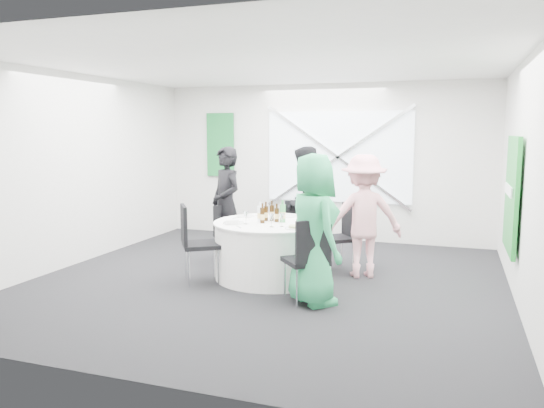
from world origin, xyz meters
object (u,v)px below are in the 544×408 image
(person_man_back_left, at_px, (226,204))
(person_man_back, at_px, (304,203))
(banquet_table, at_px, (272,250))
(chair_back_right, at_px, (342,232))
(clear_water_bottle, at_px, (260,214))
(chair_front_left, at_px, (194,237))
(chair_back, at_px, (295,225))
(person_woman_pink, at_px, (363,216))
(chair_front_right, at_px, (309,254))
(chair_back_left, at_px, (228,229))
(person_woman_green, at_px, (313,229))
(green_water_bottle, at_px, (283,214))

(person_man_back_left, xyz_separation_m, person_man_back, (1.11, 0.43, 0.00))
(banquet_table, distance_m, chair_back_right, 1.07)
(clear_water_bottle, bearing_deg, chair_front_left, -142.38)
(chair_back, xyz_separation_m, clear_water_bottle, (-0.11, -1.27, 0.35))
(person_man_back_left, bearing_deg, person_woman_pink, 29.13)
(person_man_back, bearing_deg, person_man_back_left, -62.76)
(chair_front_left, height_order, person_woman_pink, person_woman_pink)
(chair_front_right, distance_m, clear_water_bottle, 1.30)
(chair_back_right, height_order, person_man_back, person_man_back)
(chair_back_left, bearing_deg, chair_back, -20.10)
(person_man_back, bearing_deg, chair_back, -111.44)
(banquet_table, xyz_separation_m, chair_front_right, (0.76, -0.92, 0.20))
(chair_front_right, xyz_separation_m, clear_water_bottle, (-0.91, 0.88, 0.28))
(person_woman_pink, bearing_deg, chair_front_right, 52.49)
(chair_back, height_order, chair_back_right, chair_back_right)
(banquet_table, xyz_separation_m, chair_back_left, (-0.91, 0.60, 0.12))
(chair_front_left, relative_size, person_woman_green, 0.60)
(banquet_table, bearing_deg, person_man_back_left, 144.02)
(person_woman_pink, distance_m, clear_water_bottle, 1.38)
(chair_back_left, distance_m, person_man_back_left, 0.39)
(chair_front_left, relative_size, clear_water_bottle, 3.83)
(chair_front_right, distance_m, chair_front_left, 1.65)
(chair_front_right, height_order, person_man_back, person_man_back)
(chair_back_left, relative_size, chair_front_left, 0.83)
(person_woman_pink, bearing_deg, person_man_back, -55.88)
(chair_front_left, bearing_deg, person_woman_pink, -96.49)
(banquet_table, distance_m, chair_back_left, 1.09)
(chair_back_right, distance_m, chair_front_left, 2.09)
(chair_back, bearing_deg, chair_back_left, -145.84)
(person_woman_green, bearing_deg, chair_back_left, 6.70)
(banquet_table, bearing_deg, person_man_back, 83.74)
(person_man_back_left, bearing_deg, chair_back, 64.84)
(chair_back_right, distance_m, person_woman_pink, 0.47)
(chair_front_left, relative_size, person_man_back_left, 0.59)
(banquet_table, distance_m, chair_back, 1.24)
(chair_back_right, xyz_separation_m, green_water_bottle, (-0.67, -0.65, 0.32))
(chair_front_right, distance_m, person_woman_green, 0.28)
(chair_back, height_order, person_man_back_left, person_man_back_left)
(banquet_table, distance_m, person_woman_pink, 1.31)
(chair_back, relative_size, clear_water_bottle, 3.26)
(chair_front_left, relative_size, green_water_bottle, 3.45)
(chair_back, xyz_separation_m, chair_back_left, (-0.86, -0.63, -0.01))
(chair_back_right, height_order, green_water_bottle, green_water_bottle)
(person_man_back, bearing_deg, banquet_table, 0.00)
(person_woman_pink, bearing_deg, chair_front_left, 5.48)
(chair_front_left, height_order, person_woman_green, person_woman_green)
(person_man_back_left, distance_m, person_man_back, 1.19)
(chair_back, bearing_deg, banquet_table, -90.00)
(chair_back, relative_size, person_woman_pink, 0.53)
(person_woman_green, relative_size, clear_water_bottle, 6.42)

